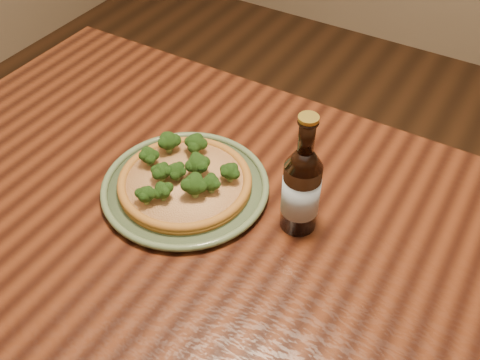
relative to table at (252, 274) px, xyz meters
The scene contains 4 objects.
table is the anchor object (origin of this frame).
plate 0.21m from the table, 165.15° to the left, with size 0.33×0.33×0.02m.
pizza 0.22m from the table, 164.91° to the left, with size 0.26×0.26×0.07m.
beer_bottle 0.21m from the table, 60.07° to the left, with size 0.07×0.07×0.25m.
Camera 1 is at (0.31, -0.47, 1.52)m, focal length 42.00 mm.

